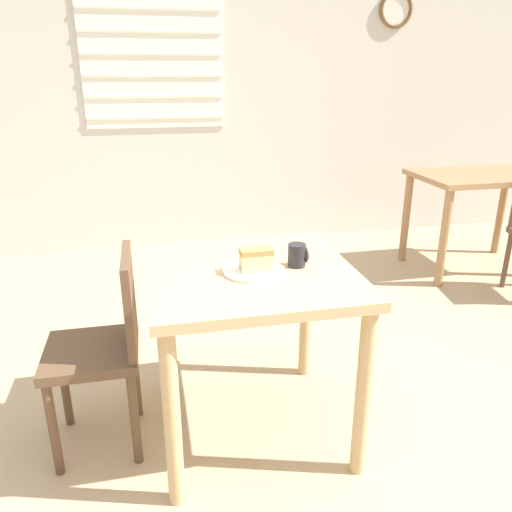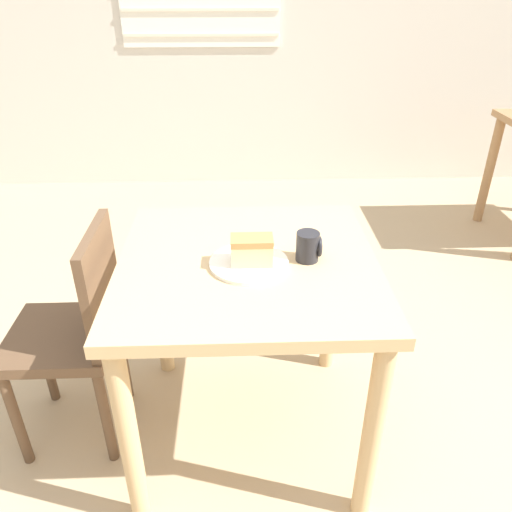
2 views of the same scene
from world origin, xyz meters
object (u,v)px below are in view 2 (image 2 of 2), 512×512
Objects in this scene: dining_table_near at (248,293)px; cake_slice at (252,250)px; coffee_mug at (309,246)px; chair_near_window at (77,330)px; plate at (249,263)px.

cake_slice reaches higher than dining_table_near.
coffee_mug is at bearing -2.35° from dining_table_near.
coffee_mug is at bearing 86.93° from chair_near_window.
dining_table_near is at bearing 95.12° from plate.
cake_slice reaches higher than plate.
dining_table_near is 0.19m from cake_slice.
chair_near_window is at bearing 173.71° from plate.
plate is at bearing 138.69° from cake_slice.
coffee_mug reaches higher than chair_near_window.
plate is at bearing -84.88° from dining_table_near.
chair_near_window is 0.84m from coffee_mug.
cake_slice is at bearing -73.09° from dining_table_near.
chair_near_window is at bearing 176.93° from coffee_mug.
coffee_mug is (0.17, 0.03, -0.01)m from cake_slice.
plate is 0.05m from cake_slice.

